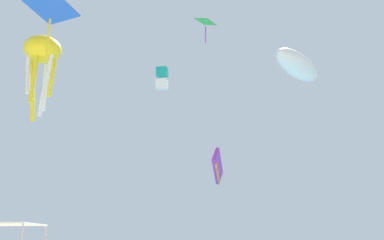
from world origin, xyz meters
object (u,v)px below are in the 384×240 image
object	(u,v)px
kite_parafoil_purple	(218,167)
kite_diamond_green	(205,23)
kite_inflatable_white	(298,65)
kite_box_teal	(162,78)
kite_diamond_blue	(51,11)
kite_octopus_yellow	(42,53)
canopy_tent	(1,227)

from	to	relation	value
kite_parafoil_purple	kite_diamond_green	bearing A→B (deg)	13.74
kite_inflatable_white	kite_box_teal	distance (m)	13.68
kite_diamond_green	kite_diamond_blue	world-z (taller)	kite_diamond_green
kite_octopus_yellow	kite_inflatable_white	world-z (taller)	kite_inflatable_white
canopy_tent	kite_diamond_green	distance (m)	30.86
kite_inflatable_white	kite_box_teal	xyz separation A→B (m)	(-13.62, -0.10, -1.32)
kite_parafoil_purple	kite_diamond_blue	xyz separation A→B (m)	(-11.64, -6.42, 9.89)
kite_diamond_green	kite_octopus_yellow	world-z (taller)	kite_diamond_green
kite_box_teal	kite_diamond_blue	bearing A→B (deg)	72.06
canopy_tent	kite_diamond_green	world-z (taller)	kite_diamond_green
kite_diamond_green	kite_box_teal	distance (m)	7.10
kite_octopus_yellow	kite_box_teal	size ratio (longest dim) A/B	2.83
canopy_tent	kite_diamond_blue	distance (m)	17.29
kite_octopus_yellow	kite_diamond_green	bearing A→B (deg)	7.14
canopy_tent	kite_diamond_blue	size ratio (longest dim) A/B	0.69
kite_diamond_green	kite_diamond_blue	size ratio (longest dim) A/B	0.64
kite_parafoil_purple	kite_inflatable_white	distance (m)	16.22
kite_octopus_yellow	kite_inflatable_white	size ratio (longest dim) A/B	0.83
canopy_tent	kite_inflatable_white	world-z (taller)	kite_inflatable_white
kite_diamond_blue	kite_inflatable_white	bearing A→B (deg)	60.08
kite_octopus_yellow	kite_box_teal	distance (m)	12.48
kite_diamond_green	kite_octopus_yellow	bearing A→B (deg)	-23.70
kite_inflatable_white	kite_box_teal	world-z (taller)	kite_inflatable_white
kite_diamond_green	kite_box_teal	bearing A→B (deg)	-68.79
canopy_tent	kite_box_teal	size ratio (longest dim) A/B	1.18
canopy_tent	kite_octopus_yellow	bearing A→B (deg)	108.13
kite_inflatable_white	kite_diamond_blue	bearing A→B (deg)	-17.43
kite_diamond_green	kite_inflatable_white	size ratio (longest dim) A/B	0.32
canopy_tent	kite_octopus_yellow	size ratio (longest dim) A/B	0.42
kite_box_teal	kite_diamond_blue	world-z (taller)	kite_box_teal
kite_diamond_green	kite_box_teal	world-z (taller)	kite_diamond_green
canopy_tent	kite_parafoil_purple	size ratio (longest dim) A/B	0.74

